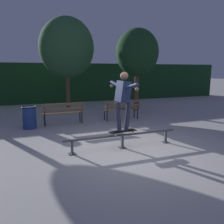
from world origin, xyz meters
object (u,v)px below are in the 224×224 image
at_px(park_bench_left_center, 122,107).
at_px(tree_far_right, 137,53).
at_px(park_bench_leftmost, 63,111).
at_px(skateboarder, 123,97).
at_px(grind_rail, 122,138).
at_px(trash_can, 29,117).
at_px(skateboard, 123,131).
at_px(tree_behind_benches, 67,48).

relative_size(park_bench_left_center, tree_far_right, 0.39).
height_order(park_bench_leftmost, tree_far_right, tree_far_right).
xyz_separation_m(skateboarder, park_bench_left_center, (1.39, 3.32, -0.86)).
xyz_separation_m(grind_rail, skateboarder, (0.01, 0.00, 1.11)).
bearing_deg(trash_can, skateboarder, -53.85).
xyz_separation_m(skateboard, park_bench_leftmost, (-1.05, 3.32, 0.08)).
relative_size(skateboarder, park_bench_left_center, 0.97).
distance_m(grind_rail, trash_can, 3.89).
bearing_deg(grind_rail, skateboarder, 1.36).
bearing_deg(park_bench_left_center, tree_far_right, 50.20).
relative_size(grind_rail, skateboard, 4.02).
height_order(skateboard, park_bench_left_center, park_bench_left_center).
height_order(tree_behind_benches, trash_can, tree_behind_benches).
height_order(skateboarder, park_bench_left_center, skateboarder).
distance_m(skateboarder, tree_behind_benches, 7.07).
relative_size(tree_far_right, trash_can, 5.21).
xyz_separation_m(park_bench_leftmost, park_bench_left_center, (2.45, 0.00, 0.00)).
distance_m(skateboard, trash_can, 3.89).
bearing_deg(park_bench_leftmost, grind_rail, -72.52).
height_order(grind_rail, park_bench_left_center, park_bench_left_center).
relative_size(skateboarder, tree_behind_benches, 0.33).
height_order(park_bench_leftmost, park_bench_left_center, same).
height_order(park_bench_left_center, trash_can, park_bench_left_center).
height_order(skateboarder, trash_can, skateboarder).
bearing_deg(park_bench_leftmost, skateboarder, -72.32).
height_order(skateboard, skateboarder, skateboarder).
bearing_deg(skateboard, grind_rail, 180.00).
relative_size(grind_rail, park_bench_leftmost, 1.99).
xyz_separation_m(grind_rail, tree_behind_benches, (-0.23, 6.82, 2.93)).
distance_m(grind_rail, tree_behind_benches, 7.43).
height_order(grind_rail, skateboard, skateboard).
distance_m(grind_rail, skateboard, 0.17).
xyz_separation_m(skateboarder, park_bench_leftmost, (-1.06, 3.32, -0.86)).
relative_size(skateboard, trash_can, 1.00).
bearing_deg(skateboard, trash_can, 126.12).
relative_size(skateboard, tree_far_right, 0.19).
xyz_separation_m(skateboarder, tree_far_right, (3.08, 5.34, 1.57)).
height_order(grind_rail, skateboarder, skateboarder).
distance_m(park_bench_leftmost, trash_can, 1.26).
relative_size(park_bench_leftmost, tree_behind_benches, 0.34).
distance_m(grind_rail, park_bench_leftmost, 3.49).
bearing_deg(skateboarder, park_bench_left_center, 67.22).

